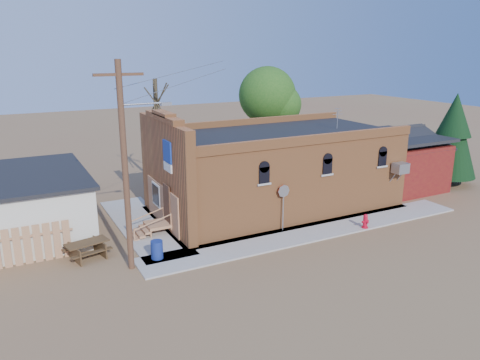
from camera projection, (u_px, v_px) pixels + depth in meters
name	position (u px, v px, depth m)	size (l,w,h in m)	color
ground	(300.00, 244.00, 23.35)	(120.00, 120.00, 0.00)	brown
sidewalk_south	(314.00, 232.00, 24.78)	(19.00, 2.20, 0.08)	#9E9991
sidewalk_west	(143.00, 225.00, 25.66)	(2.60, 10.00, 0.08)	#9E9991
brick_bar	(272.00, 170.00, 28.14)	(16.40, 7.97, 6.30)	#BD6E39
red_shed	(393.00, 155.00, 32.56)	(5.40, 6.40, 4.30)	#601014
wood_fence	(12.00, 248.00, 20.65)	(5.20, 0.10, 1.80)	#A76F4B
utility_pole	(126.00, 164.00, 19.46)	(3.12, 0.26, 9.00)	#472D1C
tree_bare_near	(156.00, 101.00, 31.51)	(2.80, 2.80, 7.65)	#463C28
tree_leafy	(267.00, 95.00, 35.95)	(4.40, 4.40, 8.15)	#463C28
evergreen_tree	(453.00, 133.00, 32.67)	(3.60, 3.60, 6.50)	#463C28
fire_hydrant	(365.00, 221.00, 25.09)	(0.44, 0.41, 0.78)	red
stop_sign	(283.00, 195.00, 24.39)	(0.68, 0.08, 2.51)	#939398
trash_barrel	(157.00, 250.00, 21.41)	(0.56, 0.56, 0.85)	navy
picnic_table	(87.00, 247.00, 21.61)	(2.17, 1.81, 0.79)	#47321C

